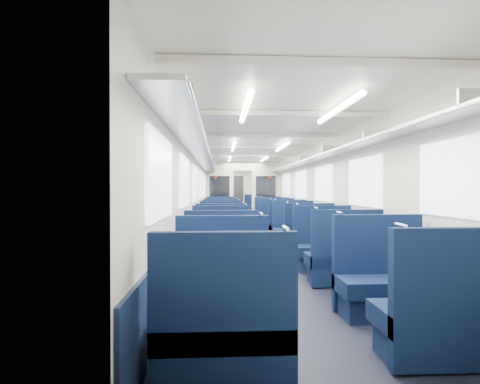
# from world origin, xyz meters

# --- Properties ---
(floor) EXTENTS (2.80, 18.00, 0.01)m
(floor) POSITION_xyz_m (0.00, 0.00, 0.00)
(floor) COLOR black
(floor) RESTS_ON ground
(ceiling) EXTENTS (2.80, 18.00, 0.01)m
(ceiling) POSITION_xyz_m (0.00, 0.00, 2.35)
(ceiling) COLOR silver
(ceiling) RESTS_ON wall_left
(wall_left) EXTENTS (0.02, 18.00, 2.35)m
(wall_left) POSITION_xyz_m (-1.40, 0.00, 1.18)
(wall_left) COLOR beige
(wall_left) RESTS_ON floor
(dado_left) EXTENTS (0.03, 17.90, 0.70)m
(dado_left) POSITION_xyz_m (-1.39, 0.00, 0.35)
(dado_left) COLOR #101C37
(dado_left) RESTS_ON floor
(wall_right) EXTENTS (0.02, 18.00, 2.35)m
(wall_right) POSITION_xyz_m (1.40, 0.00, 1.18)
(wall_right) COLOR beige
(wall_right) RESTS_ON floor
(dado_right) EXTENTS (0.03, 17.90, 0.70)m
(dado_right) POSITION_xyz_m (1.39, 0.00, 0.35)
(dado_right) COLOR #101C37
(dado_right) RESTS_ON floor
(wall_far) EXTENTS (2.80, 0.02, 2.35)m
(wall_far) POSITION_xyz_m (0.00, 9.00, 1.18)
(wall_far) COLOR beige
(wall_far) RESTS_ON floor
(luggage_rack_left) EXTENTS (0.36, 17.40, 0.18)m
(luggage_rack_left) POSITION_xyz_m (-1.21, 0.00, 1.97)
(luggage_rack_left) COLOR #B2B5BA
(luggage_rack_left) RESTS_ON wall_left
(luggage_rack_right) EXTENTS (0.36, 17.40, 0.18)m
(luggage_rack_right) POSITION_xyz_m (1.21, 0.00, 1.97)
(luggage_rack_right) COLOR #B2B5BA
(luggage_rack_right) RESTS_ON wall_right
(windows) EXTENTS (2.78, 15.60, 0.75)m
(windows) POSITION_xyz_m (0.00, -0.46, 1.42)
(windows) COLOR white
(windows) RESTS_ON wall_left
(ceiling_fittings) EXTENTS (2.70, 16.06, 0.11)m
(ceiling_fittings) POSITION_xyz_m (0.00, -0.26, 2.29)
(ceiling_fittings) COLOR beige
(ceiling_fittings) RESTS_ON ceiling
(end_door) EXTENTS (0.75, 0.06, 2.00)m
(end_door) POSITION_xyz_m (0.00, 8.94, 1.00)
(end_door) COLOR black
(end_door) RESTS_ON floor
(bulkhead) EXTENTS (2.80, 0.10, 2.35)m
(bulkhead) POSITION_xyz_m (-0.00, 3.25, 1.23)
(bulkhead) COLOR beige
(bulkhead) RESTS_ON floor
(seat_0) EXTENTS (0.96, 0.53, 1.07)m
(seat_0) POSITION_xyz_m (-0.83, -8.36, 0.33)
(seat_0) COLOR #0D1E42
(seat_0) RESTS_ON floor
(seat_1) EXTENTS (0.96, 0.53, 1.07)m
(seat_1) POSITION_xyz_m (0.83, -8.20, 0.33)
(seat_1) COLOR #0D1E42
(seat_1) RESTS_ON floor
(seat_2) EXTENTS (0.96, 0.53, 1.07)m
(seat_2) POSITION_xyz_m (-0.83, -7.16, 0.33)
(seat_2) COLOR #0D1E42
(seat_2) RESTS_ON floor
(seat_3) EXTENTS (0.96, 0.53, 1.07)m
(seat_3) POSITION_xyz_m (0.83, -7.11, 0.33)
(seat_3) COLOR #0D1E42
(seat_3) RESTS_ON floor
(seat_4) EXTENTS (0.96, 0.53, 1.07)m
(seat_4) POSITION_xyz_m (-0.83, -5.97, 0.33)
(seat_4) COLOR #0D1E42
(seat_4) RESTS_ON floor
(seat_5) EXTENTS (0.96, 0.53, 1.07)m
(seat_5) POSITION_xyz_m (0.83, -5.89, 0.33)
(seat_5) COLOR #0D1E42
(seat_5) RESTS_ON floor
(seat_6) EXTENTS (0.96, 0.53, 1.07)m
(seat_6) POSITION_xyz_m (-0.83, -4.85, 0.33)
(seat_6) COLOR #0D1E42
(seat_6) RESTS_ON floor
(seat_7) EXTENTS (0.96, 0.53, 1.07)m
(seat_7) POSITION_xyz_m (0.83, -4.94, 0.33)
(seat_7) COLOR #0D1E42
(seat_7) RESTS_ON floor
(seat_8) EXTENTS (0.96, 0.53, 1.07)m
(seat_8) POSITION_xyz_m (-0.83, -3.76, 0.33)
(seat_8) COLOR #0D1E42
(seat_8) RESTS_ON floor
(seat_9) EXTENTS (0.96, 0.53, 1.07)m
(seat_9) POSITION_xyz_m (0.83, -3.78, 0.33)
(seat_9) COLOR #0D1E42
(seat_9) RESTS_ON floor
(seat_10) EXTENTS (0.96, 0.53, 1.07)m
(seat_10) POSITION_xyz_m (-0.83, -2.60, 0.33)
(seat_10) COLOR #0D1E42
(seat_10) RESTS_ON floor
(seat_11) EXTENTS (0.96, 0.53, 1.07)m
(seat_11) POSITION_xyz_m (0.83, -2.43, 0.33)
(seat_11) COLOR #0D1E42
(seat_11) RESTS_ON floor
(seat_12) EXTENTS (0.96, 0.53, 1.07)m
(seat_12) POSITION_xyz_m (-0.83, -1.31, 0.33)
(seat_12) COLOR #0D1E42
(seat_12) RESTS_ON floor
(seat_13) EXTENTS (0.96, 0.53, 1.07)m
(seat_13) POSITION_xyz_m (0.83, -1.47, 0.33)
(seat_13) COLOR #0D1E42
(seat_13) RESTS_ON floor
(seat_14) EXTENTS (0.96, 0.53, 1.07)m
(seat_14) POSITION_xyz_m (-0.83, -0.20, 0.33)
(seat_14) COLOR #0D1E42
(seat_14) RESTS_ON floor
(seat_15) EXTENTS (0.96, 0.53, 1.07)m
(seat_15) POSITION_xyz_m (0.83, -0.24, 0.33)
(seat_15) COLOR #0D1E42
(seat_15) RESTS_ON floor
(seat_16) EXTENTS (0.96, 0.53, 1.07)m
(seat_16) POSITION_xyz_m (-0.83, 1.01, 0.33)
(seat_16) COLOR #0D1E42
(seat_16) RESTS_ON floor
(seat_17) EXTENTS (0.96, 0.53, 1.07)m
(seat_17) POSITION_xyz_m (0.83, 0.89, 0.33)
(seat_17) COLOR #0D1E42
(seat_17) RESTS_ON floor
(seat_18) EXTENTS (0.96, 0.53, 1.07)m
(seat_18) POSITION_xyz_m (-0.83, 2.17, 0.33)
(seat_18) COLOR #0D1E42
(seat_18) RESTS_ON floor
(seat_19) EXTENTS (0.96, 0.53, 1.07)m
(seat_19) POSITION_xyz_m (0.83, 1.97, 0.33)
(seat_19) COLOR #0D1E42
(seat_19) RESTS_ON floor
(seat_20) EXTENTS (0.96, 0.53, 1.07)m
(seat_20) POSITION_xyz_m (-0.83, 4.01, 0.33)
(seat_20) COLOR #0D1E42
(seat_20) RESTS_ON floor
(seat_21) EXTENTS (0.96, 0.53, 1.07)m
(seat_21) POSITION_xyz_m (0.83, 4.23, 0.33)
(seat_21) COLOR #0D1E42
(seat_21) RESTS_ON floor
(seat_22) EXTENTS (0.96, 0.53, 1.07)m
(seat_22) POSITION_xyz_m (-0.83, 5.20, 0.33)
(seat_22) COLOR #0D1E42
(seat_22) RESTS_ON floor
(seat_23) EXTENTS (0.96, 0.53, 1.07)m
(seat_23) POSITION_xyz_m (0.83, 5.30, 0.33)
(seat_23) COLOR #0D1E42
(seat_23) RESTS_ON floor
(seat_24) EXTENTS (0.96, 0.53, 1.07)m
(seat_24) POSITION_xyz_m (-0.83, 6.45, 0.33)
(seat_24) COLOR #0D1E42
(seat_24) RESTS_ON floor
(seat_25) EXTENTS (0.96, 0.53, 1.07)m
(seat_25) POSITION_xyz_m (0.83, 6.50, 0.33)
(seat_25) COLOR #0D1E42
(seat_25) RESTS_ON floor
(seat_26) EXTENTS (0.96, 0.53, 1.07)m
(seat_26) POSITION_xyz_m (-0.83, 7.58, 0.33)
(seat_26) COLOR #0D1E42
(seat_26) RESTS_ON floor
(seat_27) EXTENTS (0.96, 0.53, 1.07)m
(seat_27) POSITION_xyz_m (0.83, 7.50, 0.33)
(seat_27) COLOR #0D1E42
(seat_27) RESTS_ON floor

